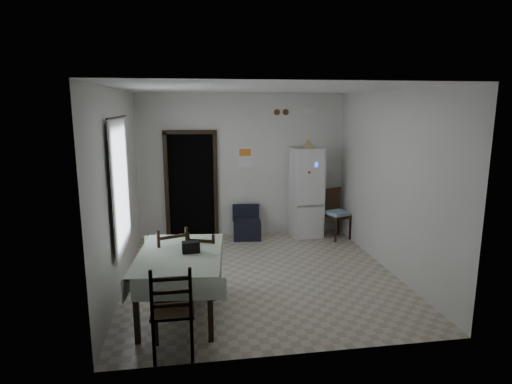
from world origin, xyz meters
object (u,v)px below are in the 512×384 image
at_px(corner_chair, 337,214).
at_px(dining_table, 181,284).
at_px(fridge, 306,193).
at_px(dining_chair_near_head, 173,309).
at_px(dining_chair_far_left, 170,262).
at_px(navy_seat, 247,222).
at_px(dining_chair_far_right, 205,263).

xyz_separation_m(corner_chair, dining_table, (-3.07, -2.76, -0.09)).
xyz_separation_m(fridge, dining_table, (-2.50, -3.05, -0.50)).
relative_size(fridge, dining_chair_near_head, 1.72).
relative_size(fridge, corner_chair, 1.81).
relative_size(dining_chair_far_left, dining_chair_near_head, 0.99).
bearing_deg(dining_chair_far_left, dining_chair_near_head, 73.92).
height_order(fridge, dining_chair_far_left, fridge).
relative_size(navy_seat, corner_chair, 0.66).
distance_m(fridge, dining_chair_far_right, 3.35).
xyz_separation_m(dining_chair_far_right, dining_chair_near_head, (-0.40, -1.45, 0.05)).
bearing_deg(dining_chair_far_left, navy_seat, -139.10).
height_order(fridge, corner_chair, fridge).
bearing_deg(dining_chair_far_left, dining_chair_far_right, 164.01).
distance_m(corner_chair, dining_chair_near_head, 4.83).
xyz_separation_m(fridge, dining_chair_far_right, (-2.17, -2.51, -0.43)).
distance_m(dining_table, dining_chair_far_right, 0.64).
relative_size(corner_chair, dining_chair_far_right, 1.06).
bearing_deg(navy_seat, corner_chair, -2.58).
bearing_deg(dining_table, dining_chair_far_left, 113.02).
bearing_deg(dining_chair_far_right, dining_chair_far_left, 21.10).
bearing_deg(dining_chair_near_head, dining_table, -94.51).
bearing_deg(dining_table, corner_chair, 47.81).
distance_m(dining_table, dining_chair_near_head, 0.92).
distance_m(fridge, dining_chair_near_head, 4.74).
height_order(navy_seat, dining_table, dining_table).
relative_size(dining_chair_far_right, dining_chair_near_head, 0.90).
height_order(dining_table, dining_chair_far_left, dining_chair_far_left).
xyz_separation_m(fridge, corner_chair, (0.57, -0.29, -0.41)).
bearing_deg(corner_chair, dining_chair_far_right, -161.65).
bearing_deg(fridge, navy_seat, 176.13).
height_order(corner_chair, dining_chair_near_head, dining_chair_near_head).
bearing_deg(navy_seat, dining_chair_far_right, -104.04).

